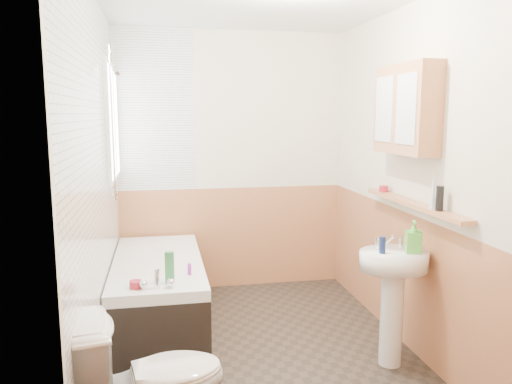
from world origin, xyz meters
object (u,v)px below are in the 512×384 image
toilet (152,383)px  medicine_cabinet (406,109)px  pine_shelf (413,204)px  bathtub (159,291)px  sink (393,284)px

toilet → medicine_cabinet: size_ratio=1.09×
pine_shelf → medicine_cabinet: (-0.03, 0.11, 0.65)m
bathtub → medicine_cabinet: bearing=-21.5°
bathtub → sink: 1.86m
toilet → bathtub: bearing=-10.8°
sink → medicine_cabinet: medicine_cabinet is taller
toilet → medicine_cabinet: medicine_cabinet is taller
bathtub → sink: size_ratio=1.73×
bathtub → pine_shelf: 2.10m
pine_shelf → sink: bearing=-142.4°
bathtub → pine_shelf: (1.77, -0.80, 0.80)m
sink → medicine_cabinet: size_ratio=1.33×
toilet → sink: 1.72m
toilet → pine_shelf: 2.08m
sink → pine_shelf: (0.20, 0.15, 0.52)m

